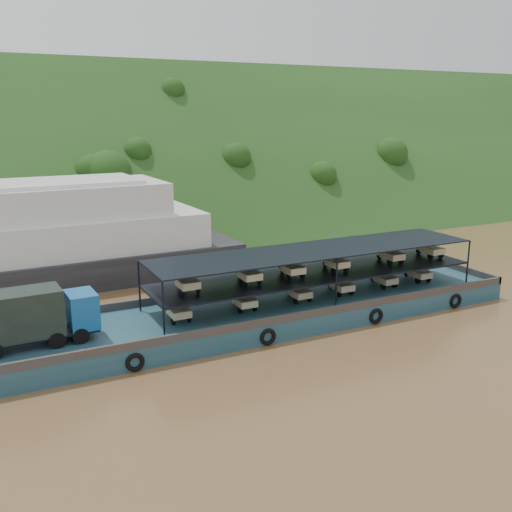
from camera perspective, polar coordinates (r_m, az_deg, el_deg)
name	(u,v)px	position (r m, az deg, el deg)	size (l,w,h in m)	color
ground	(299,305)	(41.37, 4.35, -4.91)	(160.00, 160.00, 0.00)	brown
hillside	(154,222)	(73.62, -10.14, 3.33)	(140.00, 28.00, 28.00)	#1B3613
cargo_barge	(257,308)	(37.31, 0.14, -5.24)	(35.00, 7.18, 4.54)	#15404B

